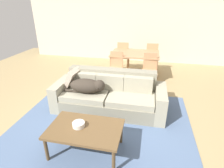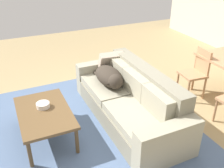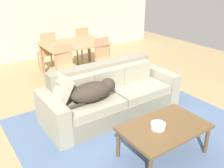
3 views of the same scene
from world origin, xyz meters
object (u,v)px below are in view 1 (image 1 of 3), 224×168
at_px(throw_pillow_by_left_arm, 72,78).
at_px(dining_chair_near_right, 150,69).
at_px(couch, 109,95).
at_px(dining_chair_near_left, 116,66).
at_px(dog_on_left_cushion, 88,86).
at_px(dining_table, 135,55).
at_px(coffee_table, 85,130).
at_px(dining_chair_far_right, 151,56).
at_px(bowl_on_coffee_table, 79,124).
at_px(dining_chair_far_left, 123,55).

xyz_separation_m(throw_pillow_by_left_arm, dining_chair_near_right, (1.65, 1.36, -0.13)).
distance_m(couch, dining_chair_near_left, 1.42).
xyz_separation_m(dog_on_left_cushion, dining_table, (0.75, 2.14, 0.12)).
bearing_deg(coffee_table, dining_table, 83.06).
height_order(couch, throw_pillow_by_left_arm, throw_pillow_by_left_arm).
distance_m(coffee_table, dining_chair_near_left, 2.72).
xyz_separation_m(dog_on_left_cushion, dining_chair_far_right, (1.23, 2.76, -0.06)).
height_order(bowl_on_coffee_table, dining_chair_near_left, dining_chair_near_left).
distance_m(dining_chair_near_right, dining_chair_far_right, 1.18).
bearing_deg(couch, dining_table, 79.89).
bearing_deg(dog_on_left_cushion, dining_chair_near_left, 79.88).
xyz_separation_m(throw_pillow_by_left_arm, dining_chair_far_right, (1.67, 2.54, -0.10)).
bearing_deg(dog_on_left_cushion, dining_chair_near_right, 51.97).
height_order(dining_table, dining_chair_far_left, dining_chair_far_left).
bearing_deg(bowl_on_coffee_table, dog_on_left_cushion, 102.03).
xyz_separation_m(dog_on_left_cushion, coffee_table, (0.35, -1.15, -0.18)).
relative_size(coffee_table, dining_chair_near_right, 1.21).
bearing_deg(dining_chair_near_right, dining_chair_far_left, 126.33).
distance_m(dog_on_left_cushion, coffee_table, 1.21).
xyz_separation_m(coffee_table, dining_chair_near_right, (0.86, 2.72, 0.09)).
height_order(dining_table, dining_chair_near_right, dining_chair_near_right).
distance_m(bowl_on_coffee_table, dining_chair_near_right, 2.88).
xyz_separation_m(couch, dining_chair_far_left, (-0.11, 2.52, 0.20)).
relative_size(dining_table, dining_chair_near_left, 1.58).
bearing_deg(bowl_on_coffee_table, dining_table, 81.25).
xyz_separation_m(bowl_on_coffee_table, dining_chair_far_left, (0.06, 3.82, 0.04)).
distance_m(dining_table, dining_chair_near_left, 0.78).
xyz_separation_m(bowl_on_coffee_table, dining_chair_near_right, (0.97, 2.71, 0.01)).
relative_size(throw_pillow_by_left_arm, dining_chair_far_right, 0.45).
relative_size(dining_chair_near_right, dining_chair_far_right, 0.95).
distance_m(couch, dining_table, 2.04).
relative_size(bowl_on_coffee_table, dining_chair_far_left, 0.19).
height_order(dining_table, dining_chair_near_left, dining_chair_near_left).
relative_size(dog_on_left_cushion, throw_pillow_by_left_arm, 2.03).
distance_m(throw_pillow_by_left_arm, dining_chair_far_left, 2.58).
bearing_deg(throw_pillow_by_left_arm, coffee_table, -59.88).
relative_size(dog_on_left_cushion, dining_chair_far_right, 0.91).
relative_size(couch, coffee_table, 2.13).
relative_size(couch, dog_on_left_cushion, 2.69).
bearing_deg(dining_table, couch, -99.57).
distance_m(bowl_on_coffee_table, dining_chair_far_left, 3.82).
relative_size(coffee_table, bowl_on_coffee_table, 5.89).
xyz_separation_m(dining_chair_near_left, dining_chair_near_right, (0.94, 0.01, -0.00)).
relative_size(dining_chair_near_left, dining_chair_far_left, 0.93).
bearing_deg(throw_pillow_by_left_arm, dog_on_left_cushion, -25.75).
height_order(coffee_table, bowl_on_coffee_table, bowl_on_coffee_table).
bearing_deg(throw_pillow_by_left_arm, dining_chair_near_left, 62.38).
relative_size(dog_on_left_cushion, bowl_on_coffee_table, 4.66).
xyz_separation_m(dining_chair_near_right, dining_chair_far_right, (0.02, 1.18, 0.03)).
relative_size(couch, throw_pillow_by_left_arm, 5.46).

